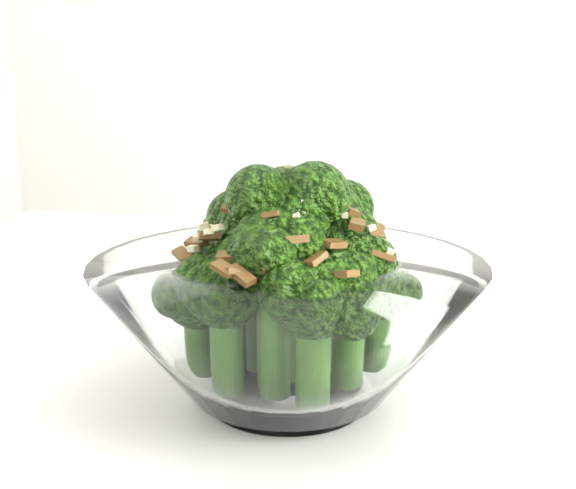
% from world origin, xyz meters
% --- Properties ---
extents(table, '(1.30, 0.97, 0.75)m').
position_xyz_m(table, '(-0.07, 0.08, 0.68)').
color(table, white).
rests_on(table, ground).
extents(broccoli_dish, '(0.23, 0.23, 0.14)m').
position_xyz_m(broccoli_dish, '(-0.22, -0.07, 0.81)').
color(broccoli_dish, white).
rests_on(broccoli_dish, table).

